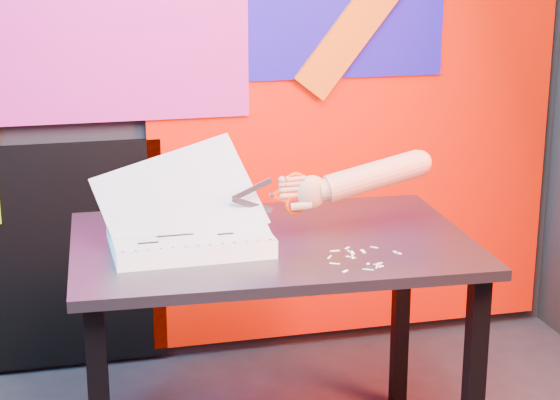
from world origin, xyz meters
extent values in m
cube|color=black|center=(0.00, 1.50, 1.35)|extent=(3.00, 0.01, 2.70)
cube|color=#EC1000|center=(0.65, 1.47, 0.85)|extent=(1.60, 0.02, 1.60)
cube|color=#BC1E80|center=(-0.25, 1.45, 1.35)|extent=(0.95, 0.02, 0.80)
cube|color=black|center=(-0.38, 0.94, 0.36)|extent=(0.05, 0.05, 0.72)
cube|color=black|center=(0.60, 0.26, 0.36)|extent=(0.05, 0.05, 0.72)
cube|color=black|center=(0.63, 0.89, 0.36)|extent=(0.05, 0.05, 0.72)
cube|color=#27272A|center=(0.11, 0.60, 0.73)|extent=(1.16, 0.81, 0.03)
cube|color=white|center=(-0.13, 0.59, 0.78)|extent=(0.43, 0.32, 0.05)
cube|color=white|center=(-0.13, 0.59, 0.80)|extent=(0.43, 0.32, 0.00)
cube|color=white|center=(-0.13, 0.59, 0.81)|extent=(0.43, 0.30, 0.13)
cube|color=white|center=(-0.14, 0.60, 0.83)|extent=(0.46, 0.29, 0.23)
cube|color=white|center=(-0.15, 0.62, 0.88)|extent=(0.48, 0.26, 0.32)
cylinder|color=black|center=(-0.32, 0.44, 0.80)|extent=(0.01, 0.01, 0.00)
cylinder|color=black|center=(-0.29, 0.44, 0.80)|extent=(0.01, 0.01, 0.00)
cylinder|color=black|center=(-0.26, 0.44, 0.80)|extent=(0.01, 0.01, 0.00)
cylinder|color=black|center=(-0.23, 0.44, 0.80)|extent=(0.01, 0.01, 0.00)
cylinder|color=black|center=(-0.19, 0.44, 0.80)|extent=(0.01, 0.01, 0.00)
cylinder|color=black|center=(-0.16, 0.44, 0.80)|extent=(0.01, 0.01, 0.00)
cylinder|color=black|center=(-0.13, 0.44, 0.80)|extent=(0.01, 0.01, 0.00)
cylinder|color=black|center=(-0.09, 0.44, 0.80)|extent=(0.01, 0.01, 0.00)
cylinder|color=black|center=(-0.06, 0.44, 0.80)|extent=(0.01, 0.01, 0.00)
cylinder|color=black|center=(-0.03, 0.44, 0.80)|extent=(0.01, 0.01, 0.00)
cylinder|color=black|center=(0.00, 0.44, 0.80)|extent=(0.01, 0.01, 0.00)
cylinder|color=black|center=(0.04, 0.44, 0.80)|extent=(0.01, 0.01, 0.00)
cylinder|color=black|center=(0.07, 0.44, 0.80)|extent=(0.01, 0.01, 0.00)
cylinder|color=black|center=(-0.33, 0.73, 0.80)|extent=(0.01, 0.01, 0.00)
cylinder|color=black|center=(-0.30, 0.73, 0.80)|extent=(0.01, 0.01, 0.00)
cylinder|color=black|center=(-0.26, 0.73, 0.80)|extent=(0.01, 0.01, 0.00)
cylinder|color=black|center=(-0.23, 0.73, 0.80)|extent=(0.01, 0.01, 0.00)
cylinder|color=black|center=(-0.20, 0.73, 0.80)|extent=(0.01, 0.01, 0.00)
cylinder|color=black|center=(-0.16, 0.73, 0.80)|extent=(0.01, 0.01, 0.00)
cylinder|color=black|center=(-0.13, 0.73, 0.80)|extent=(0.01, 0.01, 0.00)
cylinder|color=black|center=(-0.10, 0.73, 0.80)|extent=(0.01, 0.01, 0.00)
cylinder|color=black|center=(-0.07, 0.73, 0.80)|extent=(0.01, 0.01, 0.00)
cylinder|color=black|center=(-0.03, 0.73, 0.80)|extent=(0.01, 0.01, 0.00)
cylinder|color=black|center=(0.00, 0.73, 0.80)|extent=(0.01, 0.01, 0.00)
cylinder|color=black|center=(0.03, 0.74, 0.80)|extent=(0.01, 0.01, 0.00)
cylinder|color=black|center=(0.06, 0.74, 0.80)|extent=(0.01, 0.01, 0.00)
cube|color=black|center=(-0.23, 0.64, 0.80)|extent=(0.08, 0.01, 0.00)
cube|color=black|center=(-0.11, 0.62, 0.80)|extent=(0.06, 0.01, 0.00)
cube|color=black|center=(-0.17, 0.54, 0.80)|extent=(0.10, 0.01, 0.00)
cube|color=black|center=(-0.04, 0.52, 0.80)|extent=(0.05, 0.01, 0.00)
cube|color=black|center=(-0.25, 0.49, 0.80)|extent=(0.06, 0.01, 0.00)
cube|color=black|center=(-0.07, 0.68, 0.80)|extent=(0.07, 0.01, 0.00)
cube|color=silver|center=(0.05, 0.58, 0.91)|extent=(0.12, 0.01, 0.06)
cube|color=silver|center=(0.05, 0.58, 0.86)|extent=(0.12, 0.01, 0.06)
cylinder|color=silver|center=(0.10, 0.58, 0.89)|extent=(0.01, 0.01, 0.01)
cube|color=red|center=(0.12, 0.58, 0.88)|extent=(0.04, 0.01, 0.02)
cube|color=red|center=(0.12, 0.58, 0.89)|extent=(0.04, 0.01, 0.02)
torus|color=red|center=(0.17, 0.59, 0.92)|extent=(0.06, 0.02, 0.06)
torus|color=red|center=(0.17, 0.59, 0.85)|extent=(0.06, 0.02, 0.06)
ellipsoid|color=#BA6E5A|center=(0.22, 0.59, 0.89)|extent=(0.09, 0.06, 0.10)
cylinder|color=#BA6E5A|center=(0.17, 0.59, 0.88)|extent=(0.07, 0.02, 0.02)
cylinder|color=#BA6E5A|center=(0.17, 0.59, 0.90)|extent=(0.07, 0.02, 0.02)
cylinder|color=#BA6E5A|center=(0.17, 0.59, 0.91)|extent=(0.06, 0.02, 0.02)
cylinder|color=#BA6E5A|center=(0.17, 0.59, 0.93)|extent=(0.06, 0.02, 0.02)
cylinder|color=#BA6E5A|center=(0.19, 0.57, 0.85)|extent=(0.06, 0.03, 0.03)
cylinder|color=#BA6E5A|center=(0.27, 0.59, 0.89)|extent=(0.06, 0.07, 0.07)
cylinder|color=#BA6E5A|center=(0.41, 0.60, 0.92)|extent=(0.31, 0.10, 0.14)
sphere|color=#BA6E5A|center=(0.56, 0.61, 0.95)|extent=(0.07, 0.07, 0.07)
cube|color=beige|center=(0.29, 0.40, 0.75)|extent=(0.01, 0.03, 0.00)
cube|color=beige|center=(0.27, 0.40, 0.75)|extent=(0.01, 0.01, 0.00)
cube|color=beige|center=(0.33, 0.44, 0.75)|extent=(0.01, 0.03, 0.00)
cube|color=beige|center=(0.37, 0.46, 0.75)|extent=(0.02, 0.02, 0.00)
cube|color=beige|center=(0.29, 0.39, 0.75)|extent=(0.01, 0.01, 0.00)
cube|color=beige|center=(0.29, 0.29, 0.75)|extent=(0.03, 0.02, 0.00)
cube|color=beige|center=(0.32, 0.31, 0.75)|extent=(0.02, 0.03, 0.00)
cube|color=beige|center=(0.33, 0.31, 0.75)|extent=(0.01, 0.02, 0.00)
cube|color=beige|center=(0.41, 0.41, 0.75)|extent=(0.01, 0.02, 0.00)
cube|color=beige|center=(0.31, 0.34, 0.75)|extent=(0.01, 0.01, 0.00)
cube|color=beige|center=(0.22, 0.41, 0.75)|extent=(0.02, 0.02, 0.00)
cube|color=beige|center=(0.30, 0.43, 0.75)|extent=(0.01, 0.03, 0.00)
cube|color=beige|center=(0.25, 0.46, 0.75)|extent=(0.03, 0.01, 0.00)
cube|color=beige|center=(0.23, 0.30, 0.75)|extent=(0.02, 0.02, 0.00)
cube|color=beige|center=(0.29, 0.47, 0.75)|extent=(0.02, 0.02, 0.00)
cube|color=beige|center=(0.33, 0.33, 0.75)|extent=(0.03, 0.01, 0.00)
cube|color=beige|center=(0.22, 0.36, 0.75)|extent=(0.03, 0.02, 0.00)
cube|color=beige|center=(0.29, 0.44, 0.75)|extent=(0.01, 0.02, 0.00)
cube|color=beige|center=(0.42, 0.40, 0.75)|extent=(0.02, 0.02, 0.00)
cube|color=beige|center=(0.33, 0.32, 0.75)|extent=(0.02, 0.03, 0.00)
camera|label=1|loc=(-0.48, -1.87, 1.58)|focal=60.00mm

